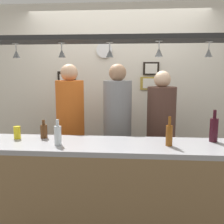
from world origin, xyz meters
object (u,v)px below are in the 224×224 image
Objects in this scene: bottle_wine_dark_red at (214,129)px; bottle_soda_clear at (58,135)px; bottle_beer_brown_stubby at (44,131)px; wall_clock at (104,50)px; picture_frame_lower_pair at (151,83)px; person_left_orange_shirt at (70,121)px; person_right_brown_shirt at (161,127)px; drink_can at (17,133)px; bottle_beer_amber_tall at (169,135)px; picture_frame_upper_small at (151,69)px; person_middle_grey_shirt at (117,122)px; picture_frame_caricature at (67,83)px.

bottle_wine_dark_red is 1.43m from bottle_soda_clear.
wall_clock reaches higher than bottle_beer_brown_stubby.
bottle_wine_dark_red reaches higher than bottle_beer_brown_stubby.
bottle_beer_brown_stubby is (-1.62, 0.00, -0.05)m from bottle_wine_dark_red.
picture_frame_lower_pair reaches higher than bottle_beer_brown_stubby.
bottle_wine_dark_red is 1.00× the size of picture_frame_lower_pair.
bottle_wine_dark_red is at bearing -47.33° from wall_clock.
bottle_wine_dark_red is 1.67× the size of bottle_beer_brown_stubby.
person_left_orange_shirt is 1.65m from bottle_wine_dark_red.
person_right_brown_shirt is 5.58× the size of picture_frame_lower_pair.
picture_frame_lower_pair reaches higher than drink_can.
bottle_beer_amber_tall is at bearing 2.96° from bottle_soda_clear.
picture_frame_lower_pair is (-0.50, 1.26, 0.37)m from bottle_wine_dark_red.
picture_frame_upper_small is (0.91, 1.49, 0.60)m from bottle_soda_clear.
person_middle_grey_shirt is 7.97× the size of picture_frame_upper_small.
picture_frame_caricature is (0.16, 1.31, 0.42)m from drink_can.
bottle_wine_dark_red is (1.52, -0.65, 0.07)m from person_left_orange_shirt.
bottle_beer_amber_tall is at bearing -8.25° from bottle_beer_brown_stubby.
picture_frame_upper_small reaches higher than drink_can.
person_middle_grey_shirt is 7.62× the size of bottle_soda_clear.
bottle_soda_clear is at bearing -139.00° from person_right_brown_shirt.
wall_clock is (-0.75, 0.61, 0.95)m from person_right_brown_shirt.
bottle_beer_brown_stubby is at bearing -131.63° from picture_frame_lower_pair.
picture_frame_upper_small reaches higher than picture_frame_lower_pair.
person_left_orange_shirt is 0.66m from bottle_beer_brown_stubby.
wall_clock is (0.26, 1.48, 0.85)m from bottle_soda_clear.
drink_can is 1.73m from wall_clock.
picture_frame_lower_pair is at bearing 92.76° from bottle_beer_amber_tall.
person_right_brown_shirt is at bearing -81.88° from picture_frame_lower_pair.
drink_can is 2.00m from picture_frame_upper_small.
bottle_soda_clear is at bearing -121.54° from picture_frame_upper_small.
bottle_beer_brown_stubby is 0.69× the size of bottle_beer_amber_tall.
person_right_brown_shirt is 4.92× the size of picture_frame_caricature.
person_left_orange_shirt is at bearing 156.80° from bottle_wine_dark_red.
person_left_orange_shirt is 1.36m from bottle_beer_amber_tall.
picture_frame_upper_small is at bearing 58.46° from bottle_soda_clear.
drink_can is 1.39m from picture_frame_caricature.
person_right_brown_shirt is at bearing 41.00° from bottle_soda_clear.
drink_can is 0.55× the size of picture_frame_upper_small.
picture_frame_lower_pair is at bearing 0.00° from picture_frame_upper_small.
bottle_wine_dark_red is 2.46× the size of drink_can.
bottle_beer_amber_tall is (0.50, -0.82, 0.05)m from person_middle_grey_shirt.
bottle_beer_brown_stubby is at bearing 11.24° from drink_can.
person_middle_grey_shirt is at bearing 0.00° from person_left_orange_shirt.
bottle_wine_dark_red reaches higher than bottle_beer_amber_tall.
wall_clock is at bearing 69.75° from bottle_beer_brown_stubby.
bottle_soda_clear is at bearing -118.81° from person_middle_grey_shirt.
picture_frame_caricature is at bearing 107.38° from person_left_orange_shirt.
picture_frame_lower_pair is (1.12, 1.26, 0.41)m from bottle_beer_brown_stubby.
bottle_beer_amber_tall reaches higher than bottle_soda_clear.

